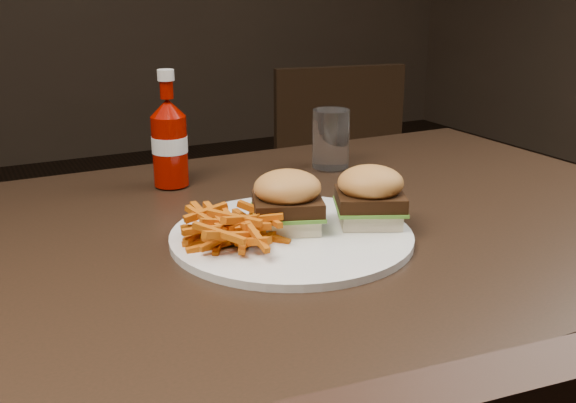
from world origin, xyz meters
name	(u,v)px	position (x,y,z in m)	size (l,w,h in m)	color
dining_table	(299,234)	(0.00, 0.00, 0.73)	(1.20, 0.80, 0.04)	black
chair_far	(317,195)	(0.58, 0.97, 0.43)	(0.39, 0.39, 0.04)	black
plate	(291,236)	(-0.04, -0.06, 0.76)	(0.32, 0.32, 0.01)	white
sandwich_half_a	(287,221)	(-0.04, -0.04, 0.77)	(0.08, 0.07, 0.02)	#F5E5C1
sandwich_half_b	(369,216)	(0.07, -0.07, 0.77)	(0.08, 0.07, 0.02)	beige
fries_pile	(235,227)	(-0.12, -0.06, 0.78)	(0.11, 0.11, 0.04)	#AE3700
ketchup_bottle	(170,151)	(-0.11, 0.25, 0.81)	(0.06, 0.06, 0.11)	#800900
tumbler	(331,139)	(0.18, 0.22, 0.81)	(0.07, 0.07, 0.10)	white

